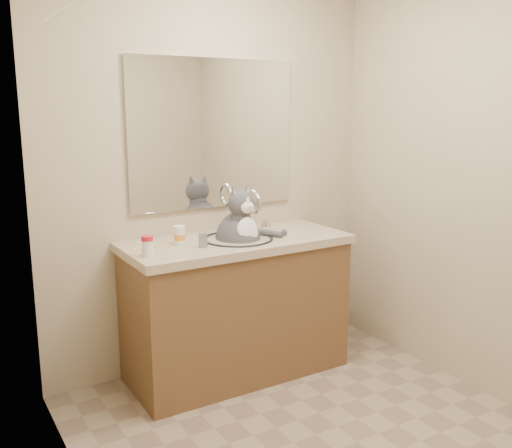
# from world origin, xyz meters

# --- Properties ---
(room) EXTENTS (2.22, 2.52, 2.42)m
(room) POSITION_xyz_m (0.00, 0.00, 1.20)
(room) COLOR gray
(room) RESTS_ON ground
(vanity) EXTENTS (1.34, 0.59, 1.12)m
(vanity) POSITION_xyz_m (0.00, 0.96, 0.44)
(vanity) COLOR brown
(vanity) RESTS_ON ground
(mirror) EXTENTS (1.10, 0.02, 0.90)m
(mirror) POSITION_xyz_m (0.00, 1.24, 1.45)
(mirror) COLOR white
(mirror) RESTS_ON room
(shower_curtain) EXTENTS (0.02, 1.30, 1.93)m
(shower_curtain) POSITION_xyz_m (-1.05, 0.10, 1.03)
(shower_curtain) COLOR beige
(shower_curtain) RESTS_ON ground
(cat) EXTENTS (0.39, 0.31, 0.53)m
(cat) POSITION_xyz_m (0.02, 0.96, 0.86)
(cat) COLOR #434247
(cat) RESTS_ON vanity
(pill_bottle_redcap) EXTENTS (0.08, 0.08, 0.11)m
(pill_bottle_redcap) POSITION_xyz_m (-0.59, 0.86, 0.90)
(pill_bottle_redcap) COLOR white
(pill_bottle_redcap) RESTS_ON vanity
(pill_bottle_orange) EXTENTS (0.08, 0.08, 0.11)m
(pill_bottle_orange) POSITION_xyz_m (-0.35, 1.00, 0.90)
(pill_bottle_orange) COLOR white
(pill_bottle_orange) RESTS_ON vanity
(grey_canister) EXTENTS (0.06, 0.06, 0.08)m
(grey_canister) POSITION_xyz_m (-0.26, 0.88, 0.89)
(grey_canister) COLOR gray
(grey_canister) RESTS_ON vanity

